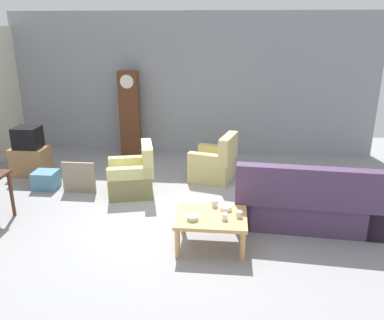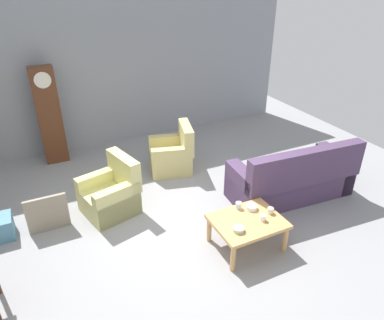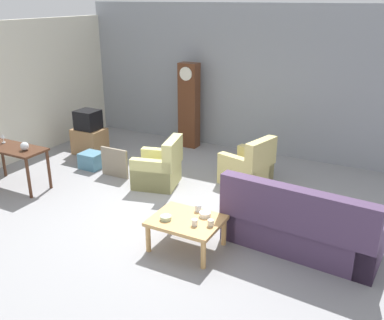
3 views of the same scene
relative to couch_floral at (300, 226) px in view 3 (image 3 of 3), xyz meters
name	(u,v)px [view 3 (image 3 of 3)]	position (x,y,z in m)	size (l,w,h in m)	color
ground_plane	(171,214)	(-2.10, 0.05, -0.36)	(10.40, 10.40, 0.00)	gray
garage_door_wall	(254,80)	(-2.10, 3.65, 1.24)	(8.40, 0.16, 3.20)	gray
pegboard_wall_left	(1,96)	(-6.30, 0.45, 1.08)	(0.12, 6.40, 2.88)	silver
couch_floral	(300,226)	(0.00, 0.00, 0.00)	(2.16, 1.03, 1.04)	#4C3856
armchair_olive_near	(159,170)	(-2.89, 0.95, -0.05)	(0.95, 0.93, 0.92)	#CCC67A
armchair_olive_far	(248,168)	(-1.45, 1.80, -0.05)	(0.96, 0.94, 0.92)	#CCBD74
coffee_table_wood	(187,223)	(-1.39, -0.71, 0.03)	(0.96, 0.76, 0.45)	tan
console_table_dark	(13,153)	(-5.18, -0.35, 0.30)	(1.30, 0.56, 0.77)	#472819
grandfather_clock	(189,106)	(-3.46, 3.19, 0.62)	(0.44, 0.30, 1.94)	#562D19
tv_stand_cabinet	(90,141)	(-5.18, 1.71, -0.07)	(0.68, 0.52, 0.57)	#997047
tv_crt	(88,120)	(-5.18, 1.71, 0.42)	(0.48, 0.44, 0.42)	black
framed_picture_leaning	(115,163)	(-3.87, 0.89, -0.07)	(0.60, 0.05, 0.58)	gray
storage_box_blue	(92,160)	(-4.57, 1.03, -0.19)	(0.43, 0.39, 0.33)	teal
glass_dome_cloche	(25,146)	(-4.84, -0.36, 0.49)	(0.15, 0.15, 0.15)	silver
cup_white_porcelain	(195,222)	(-1.21, -0.81, 0.14)	(0.08, 0.08, 0.09)	white
cup_blue_rimmed	(198,208)	(-1.36, -0.42, 0.15)	(0.09, 0.09, 0.10)	silver
cup_cream_tall	(211,223)	(-1.02, -0.72, 0.14)	(0.09, 0.09, 0.09)	beige
bowl_white_stacked	(205,214)	(-1.20, -0.52, 0.13)	(0.16, 0.16, 0.06)	white
bowl_shallow_green	(166,218)	(-1.64, -0.85, 0.13)	(0.16, 0.16, 0.06)	#B2C69E
wine_glass_mid	(3,137)	(-5.50, -0.26, 0.53)	(0.07, 0.07, 0.18)	silver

